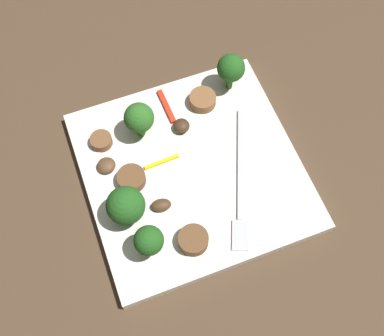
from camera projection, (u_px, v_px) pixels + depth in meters
name	position (u px, v px, depth m)	size (l,w,h in m)	color
ground_plane	(192.00, 173.00, 0.59)	(1.40, 1.40, 0.00)	#4C3826
plate	(192.00, 171.00, 0.58)	(0.25, 0.25, 0.01)	white
fork	(240.00, 187.00, 0.56)	(0.17, 0.08, 0.00)	silver
broccoli_floret_0	(126.00, 206.00, 0.52)	(0.04, 0.04, 0.05)	#296420
broccoli_floret_1	(231.00, 69.00, 0.59)	(0.03, 0.03, 0.06)	#296420
broccoli_floret_2	(139.00, 118.00, 0.57)	(0.04, 0.04, 0.05)	#347525
broccoli_floret_3	(149.00, 241.00, 0.51)	(0.03, 0.03, 0.05)	#296420
sausage_slice_0	(131.00, 179.00, 0.56)	(0.03, 0.03, 0.01)	brown
sausage_slice_1	(203.00, 100.00, 0.61)	(0.03, 0.03, 0.01)	brown
sausage_slice_2	(193.00, 240.00, 0.53)	(0.03, 0.03, 0.01)	brown
sausage_slice_3	(101.00, 141.00, 0.59)	(0.03, 0.03, 0.01)	brown
mushroom_0	(106.00, 165.00, 0.57)	(0.02, 0.02, 0.01)	brown
mushroom_2	(181.00, 126.00, 0.59)	(0.02, 0.02, 0.01)	#422B19
mushroom_3	(161.00, 205.00, 0.55)	(0.02, 0.02, 0.01)	#4C331E
pepper_strip_1	(168.00, 106.00, 0.61)	(0.05, 0.01, 0.00)	red
pepper_strip_2	(162.00, 162.00, 0.58)	(0.04, 0.00, 0.00)	yellow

